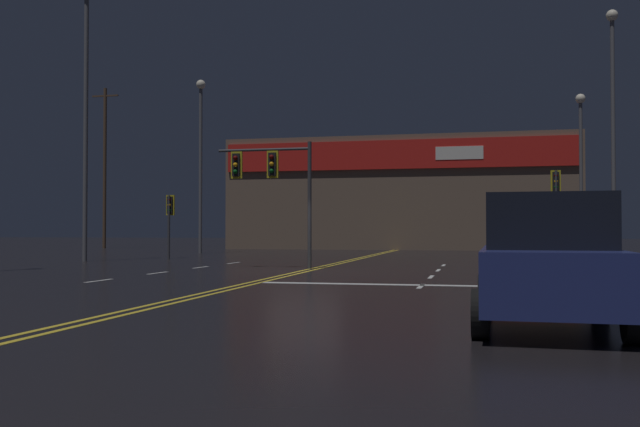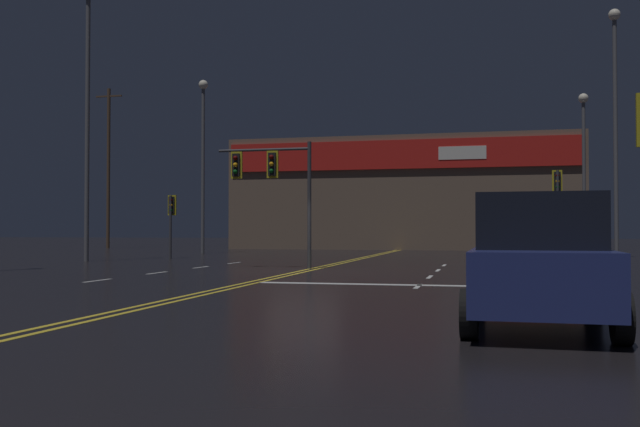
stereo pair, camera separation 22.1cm
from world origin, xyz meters
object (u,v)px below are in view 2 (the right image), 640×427
(traffic_signal_corner_northwest, at_px, (171,212))
(streetlight_far_left, at_px, (615,104))
(traffic_signal_median, at_px, (270,174))
(streetlight_median_approach, at_px, (88,92))
(parked_car, at_px, (538,260))
(traffic_signal_corner_northeast, at_px, (557,194))
(streetlight_near_right, at_px, (584,151))
(streetlight_far_right, at_px, (203,144))

(traffic_signal_corner_northwest, distance_m, streetlight_far_left, 21.97)
(traffic_signal_median, bearing_deg, streetlight_median_approach, 158.73)
(traffic_signal_median, height_order, streetlight_far_left, streetlight_far_left)
(streetlight_median_approach, xyz_separation_m, streetlight_far_left, (23.33, 7.66, -0.17))
(traffic_signal_corner_northwest, bearing_deg, streetlight_far_left, 10.51)
(streetlight_median_approach, distance_m, parked_car, 26.18)
(traffic_signal_corner_northeast, relative_size, streetlight_near_right, 0.43)
(traffic_signal_corner_northeast, relative_size, streetlight_far_right, 0.38)
(traffic_signal_median, distance_m, parked_car, 16.49)
(streetlight_near_right, height_order, streetlight_far_right, streetlight_far_right)
(traffic_signal_median, height_order, streetlight_median_approach, streetlight_median_approach)
(streetlight_near_right, xyz_separation_m, streetlight_far_left, (0.54, -7.13, 1.46))
(traffic_signal_corner_northeast, bearing_deg, traffic_signal_corner_northwest, -179.72)
(parked_car, bearing_deg, traffic_signal_corner_northwest, 126.22)
(traffic_signal_median, relative_size, streetlight_median_approach, 0.37)
(traffic_signal_corner_northeast, bearing_deg, streetlight_near_right, 77.32)
(traffic_signal_median, xyz_separation_m, traffic_signal_corner_northeast, (10.64, 7.63, -0.50))
(streetlight_far_left, relative_size, streetlight_far_right, 1.15)
(streetlight_near_right, distance_m, streetlight_median_approach, 27.22)
(traffic_signal_corner_northwest, xyz_separation_m, parked_car, (15.76, -21.52, -1.32))
(traffic_signal_median, distance_m, streetlight_near_right, 22.86)
(streetlight_far_right, bearing_deg, streetlight_near_right, 8.91)
(streetlight_far_right, xyz_separation_m, parked_car, (17.28, -29.10, -5.60))
(traffic_signal_corner_northwest, relative_size, streetlight_far_right, 0.30)
(traffic_signal_median, bearing_deg, traffic_signal_corner_northwest, 134.36)
(traffic_signal_corner_northeast, bearing_deg, streetlight_far_left, 51.75)
(streetlight_far_left, distance_m, parked_car, 26.74)
(streetlight_median_approach, xyz_separation_m, parked_car, (18.08, -17.75, -6.61))
(traffic_signal_corner_northwest, distance_m, streetlight_near_right, 23.54)
(streetlight_median_approach, bearing_deg, traffic_signal_corner_northwest, 58.34)
(traffic_signal_corner_northeast, distance_m, streetlight_median_approach, 21.20)
(streetlight_far_right, bearing_deg, parked_car, -59.30)
(traffic_signal_median, xyz_separation_m, streetlight_far_left, (13.64, 11.43, 3.97))
(traffic_signal_corner_northeast, xyz_separation_m, streetlight_near_right, (2.46, 10.94, 3.00))
(streetlight_median_approach, bearing_deg, streetlight_far_right, 85.97)
(streetlight_near_right, xyz_separation_m, streetlight_median_approach, (-22.79, -14.80, 1.63))
(traffic_signal_median, xyz_separation_m, parked_car, (8.39, -13.98, -2.48))
(traffic_signal_corner_northeast, height_order, streetlight_median_approach, streetlight_median_approach)
(streetlight_far_right, distance_m, parked_car, 34.30)
(streetlight_far_left, bearing_deg, traffic_signal_corner_northwest, -169.49)
(traffic_signal_corner_northeast, height_order, streetlight_far_right, streetlight_far_right)
(traffic_signal_corner_northwest, relative_size, streetlight_median_approach, 0.25)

